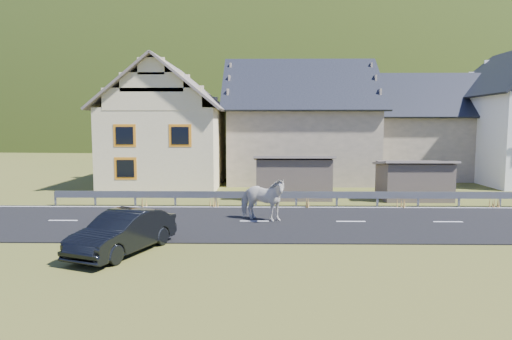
{
  "coord_description": "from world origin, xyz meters",
  "views": [
    {
      "loc": [
        -3.62,
        -18.6,
        4.04
      ],
      "look_at": [
        -3.97,
        2.64,
        1.91
      ],
      "focal_mm": 32.0,
      "sensor_mm": 36.0,
      "label": 1
    }
  ],
  "objects": [
    {
      "name": "mountain",
      "position": [
        5.0,
        180.0,
        -20.0
      ],
      "size": [
        440.0,
        280.0,
        260.0
      ],
      "primitive_type": "ellipsoid",
      "color": "#1C320F",
      "rests_on": "ground"
    },
    {
      "name": "horse",
      "position": [
        -3.68,
        0.15,
        0.95
      ],
      "size": [
        1.74,
        2.36,
        1.81
      ],
      "primitive_type": "imported",
      "rotation": [
        0.0,
        0.0,
        1.17
      ],
      "color": "beige",
      "rests_on": "road"
    },
    {
      "name": "house_stone_a",
      "position": [
        -1.0,
        15.0,
        4.63
      ],
      "size": [
        10.8,
        9.8,
        8.9
      ],
      "color": "tan",
      "rests_on": "ground"
    },
    {
      "name": "shed_left",
      "position": [
        -2.0,
        6.5,
        1.1
      ],
      "size": [
        4.3,
        3.3,
        2.4
      ],
      "primitive_type": "cube",
      "color": "brown",
      "rests_on": "ground"
    },
    {
      "name": "car",
      "position": [
        -8.04,
        -4.57,
        0.66
      ],
      "size": [
        2.75,
        4.25,
        1.32
      ],
      "primitive_type": "imported",
      "rotation": [
        0.0,
        0.0,
        -0.37
      ],
      "color": "black",
      "rests_on": "ground"
    },
    {
      "name": "guardrail",
      "position": [
        -0.0,
        3.68,
        0.56
      ],
      "size": [
        28.1,
        0.09,
        0.75
      ],
      "color": "#93969B",
      "rests_on": "ground"
    },
    {
      "name": "house_cream",
      "position": [
        -10.0,
        12.0,
        4.36
      ],
      "size": [
        7.8,
        9.8,
        8.3
      ],
      "color": "beige",
      "rests_on": "ground"
    },
    {
      "name": "shed_right",
      "position": [
        4.5,
        6.0,
        1.0
      ],
      "size": [
        3.8,
        2.9,
        2.2
      ],
      "primitive_type": "cube",
      "color": "brown",
      "rests_on": "ground"
    },
    {
      "name": "house_stone_b",
      "position": [
        9.0,
        17.0,
        4.24
      ],
      "size": [
        9.8,
        8.8,
        8.1
      ],
      "color": "tan",
      "rests_on": "ground"
    },
    {
      "name": "ground",
      "position": [
        0.0,
        0.0,
        0.0
      ],
      "size": [
        160.0,
        160.0,
        0.0
      ],
      "primitive_type": "plane",
      "color": "#45501C",
      "rests_on": "ground"
    },
    {
      "name": "lane_markings",
      "position": [
        0.0,
        0.0,
        0.04
      ],
      "size": [
        60.0,
        6.6,
        0.01
      ],
      "primitive_type": "cube",
      "color": "silver",
      "rests_on": "road"
    },
    {
      "name": "conifer_patch",
      "position": [
        -55.0,
        110.0,
        6.0
      ],
      "size": [
        76.0,
        50.0,
        28.0
      ],
      "primitive_type": "ellipsoid",
      "color": "black",
      "rests_on": "ground"
    },
    {
      "name": "road",
      "position": [
        0.0,
        0.0,
        0.02
      ],
      "size": [
        60.0,
        7.0,
        0.04
      ],
      "primitive_type": "cube",
      "color": "black",
      "rests_on": "ground"
    }
  ]
}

